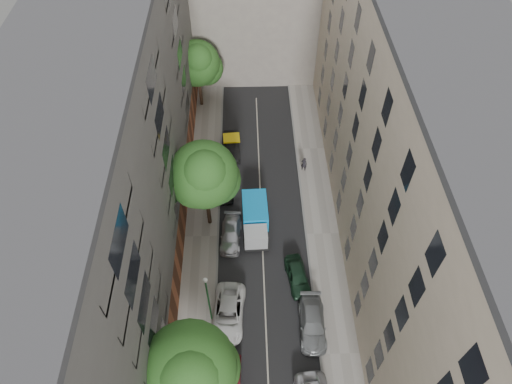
{
  "coord_description": "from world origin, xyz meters",
  "views": [
    {
      "loc": [
        -1.17,
        -23.58,
        34.33
      ],
      "look_at": [
        -0.55,
        0.18,
        6.0
      ],
      "focal_mm": 32.0,
      "sensor_mm": 36.0,
      "label": 1
    }
  ],
  "objects_px": {
    "car_right_2": "(298,276)",
    "tree_far": "(198,65)",
    "tarp_truck": "(255,219)",
    "tree_mid": "(205,177)",
    "lamp_post": "(208,295)",
    "car_left_2": "(228,313)",
    "car_left_4": "(223,187)",
    "tree_near": "(191,372)",
    "car_left_3": "(231,234)",
    "pedestrian": "(304,164)",
    "car_left_5": "(232,146)",
    "car_right_1": "(312,323)"
  },
  "relations": [
    {
      "from": "car_left_2",
      "to": "tree_near",
      "type": "bearing_deg",
      "value": -101.82
    },
    {
      "from": "car_right_2",
      "to": "lamp_post",
      "type": "relative_size",
      "value": 0.64
    },
    {
      "from": "pedestrian",
      "to": "tree_far",
      "type": "bearing_deg",
      "value": -23.77
    },
    {
      "from": "lamp_post",
      "to": "pedestrian",
      "type": "bearing_deg",
      "value": 61.05
    },
    {
      "from": "car_left_2",
      "to": "tree_mid",
      "type": "xyz_separation_m",
      "value": [
        -1.76,
        9.28,
        5.79
      ]
    },
    {
      "from": "car_right_2",
      "to": "tree_far",
      "type": "bearing_deg",
      "value": 102.57
    },
    {
      "from": "car_right_2",
      "to": "lamp_post",
      "type": "bearing_deg",
      "value": -163.7
    },
    {
      "from": "tarp_truck",
      "to": "lamp_post",
      "type": "height_order",
      "value": "lamp_post"
    },
    {
      "from": "car_left_5",
      "to": "car_right_2",
      "type": "xyz_separation_m",
      "value": [
        5.6,
        -15.6,
        -0.03
      ]
    },
    {
      "from": "tree_near",
      "to": "car_left_4",
      "type": "bearing_deg",
      "value": 86.39
    },
    {
      "from": "car_left_5",
      "to": "tree_mid",
      "type": "xyz_separation_m",
      "value": [
        -1.9,
        -9.52,
        5.8
      ]
    },
    {
      "from": "car_left_2",
      "to": "pedestrian",
      "type": "height_order",
      "value": "pedestrian"
    },
    {
      "from": "car_right_1",
      "to": "tree_far",
      "type": "height_order",
      "value": "tree_far"
    },
    {
      "from": "tarp_truck",
      "to": "tree_mid",
      "type": "xyz_separation_m",
      "value": [
        -4.1,
        0.59,
        5.14
      ]
    },
    {
      "from": "car_left_4",
      "to": "tree_near",
      "type": "bearing_deg",
      "value": -101.18
    },
    {
      "from": "tarp_truck",
      "to": "car_left_5",
      "type": "relative_size",
      "value": 1.25
    },
    {
      "from": "tarp_truck",
      "to": "car_right_1",
      "type": "bearing_deg",
      "value": -68.59
    },
    {
      "from": "car_right_2",
      "to": "lamp_post",
      "type": "distance_m",
      "value": 8.51
    },
    {
      "from": "tarp_truck",
      "to": "car_left_3",
      "type": "bearing_deg",
      "value": -155.72
    },
    {
      "from": "car_left_4",
      "to": "tree_far",
      "type": "relative_size",
      "value": 0.5
    },
    {
      "from": "pedestrian",
      "to": "car_left_5",
      "type": "bearing_deg",
      "value": -1.91
    },
    {
      "from": "car_left_2",
      "to": "car_right_2",
      "type": "xyz_separation_m",
      "value": [
        5.74,
        3.2,
        -0.04
      ]
    },
    {
      "from": "tarp_truck",
      "to": "car_left_5",
      "type": "bearing_deg",
      "value": 100.25
    },
    {
      "from": "car_left_5",
      "to": "pedestrian",
      "type": "height_order",
      "value": "pedestrian"
    },
    {
      "from": "car_right_2",
      "to": "pedestrian",
      "type": "bearing_deg",
      "value": 73.42
    },
    {
      "from": "tarp_truck",
      "to": "pedestrian",
      "type": "xyz_separation_m",
      "value": [
        5.1,
        7.06,
        -0.4
      ]
    },
    {
      "from": "tarp_truck",
      "to": "car_left_5",
      "type": "distance_m",
      "value": 10.37
    },
    {
      "from": "car_right_1",
      "to": "tree_near",
      "type": "relative_size",
      "value": 0.51
    },
    {
      "from": "car_right_1",
      "to": "tree_near",
      "type": "distance_m",
      "value": 11.55
    },
    {
      "from": "car_left_2",
      "to": "tree_mid",
      "type": "bearing_deg",
      "value": 105.5
    },
    {
      "from": "car_left_2",
      "to": "car_left_4",
      "type": "height_order",
      "value": "car_left_2"
    },
    {
      "from": "tarp_truck",
      "to": "tree_mid",
      "type": "distance_m",
      "value": 6.6
    },
    {
      "from": "car_left_4",
      "to": "tree_far",
      "type": "xyz_separation_m",
      "value": [
        -2.7,
        13.18,
        4.85
      ]
    },
    {
      "from": "car_left_2",
      "to": "car_left_4",
      "type": "bearing_deg",
      "value": 97.64
    },
    {
      "from": "tarp_truck",
      "to": "tree_mid",
      "type": "bearing_deg",
      "value": 169.81
    },
    {
      "from": "car_left_3",
      "to": "tree_near",
      "type": "height_order",
      "value": "tree_near"
    },
    {
      "from": "tarp_truck",
      "to": "tree_mid",
      "type": "relative_size",
      "value": 0.57
    },
    {
      "from": "tarp_truck",
      "to": "car_right_2",
      "type": "xyz_separation_m",
      "value": [
        3.4,
        -5.49,
        -0.69
      ]
    },
    {
      "from": "car_left_3",
      "to": "pedestrian",
      "type": "relative_size",
      "value": 2.63
    },
    {
      "from": "car_left_4",
      "to": "tree_far",
      "type": "bearing_deg",
      "value": 94.03
    },
    {
      "from": "car_left_5",
      "to": "car_right_1",
      "type": "height_order",
      "value": "car_left_5"
    },
    {
      "from": "tree_near",
      "to": "tree_mid",
      "type": "bearing_deg",
      "value": 89.49
    },
    {
      "from": "car_right_2",
      "to": "tree_far",
      "type": "xyz_separation_m",
      "value": [
        -9.1,
        23.18,
        4.86
      ]
    },
    {
      "from": "car_left_2",
      "to": "tree_near",
      "type": "distance_m",
      "value": 8.79
    },
    {
      "from": "car_left_5",
      "to": "car_right_1",
      "type": "xyz_separation_m",
      "value": [
        6.4,
        -19.8,
        -0.02
      ]
    },
    {
      "from": "tarp_truck",
      "to": "pedestrian",
      "type": "distance_m",
      "value": 8.72
    },
    {
      "from": "car_left_4",
      "to": "car_right_1",
      "type": "bearing_deg",
      "value": -70.68
    },
    {
      "from": "car_left_5",
      "to": "car_right_2",
      "type": "bearing_deg",
      "value": -74.02
    },
    {
      "from": "tree_mid",
      "to": "tree_far",
      "type": "xyz_separation_m",
      "value": [
        -1.61,
        17.1,
        -0.97
      ]
    },
    {
      "from": "car_left_3",
      "to": "car_right_2",
      "type": "bearing_deg",
      "value": -34.23
    }
  ]
}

